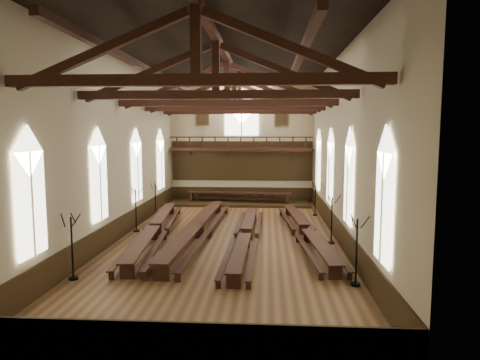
% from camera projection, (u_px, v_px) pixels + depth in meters
% --- Properties ---
extents(ground, '(26.00, 26.00, 0.00)m').
position_uv_depth(ground, '(228.00, 239.00, 23.51)').
color(ground, brown).
rests_on(ground, ground).
extents(room_walls, '(26.00, 26.00, 26.00)m').
position_uv_depth(room_walls, '(227.00, 121.00, 22.79)').
color(room_walls, '#BEA88F').
rests_on(room_walls, ground).
extents(wainscot_band, '(12.00, 26.00, 1.20)m').
position_uv_depth(wainscot_band, '(228.00, 228.00, 23.44)').
color(wainscot_band, '#33220F').
rests_on(wainscot_band, ground).
extents(side_windows, '(11.85, 19.80, 4.50)m').
position_uv_depth(side_windows, '(227.00, 171.00, 23.10)').
color(side_windows, white).
rests_on(side_windows, room_walls).
extents(end_window, '(2.80, 0.12, 3.80)m').
position_uv_depth(end_window, '(242.00, 116.00, 35.50)').
color(end_window, white).
rests_on(end_window, room_walls).
extents(minstrels_gallery, '(11.80, 1.24, 3.70)m').
position_uv_depth(minstrels_gallery, '(241.00, 156.00, 35.63)').
color(minstrels_gallery, '#3A1B12').
rests_on(minstrels_gallery, room_walls).
extents(portraits, '(7.75, 0.09, 1.45)m').
position_uv_depth(portraits, '(242.00, 117.00, 35.51)').
color(portraits, brown).
rests_on(portraits, room_walls).
extents(roof_trusses, '(11.70, 25.70, 2.80)m').
position_uv_depth(roof_trusses, '(227.00, 87.00, 22.60)').
color(roof_trusses, '#3A1B12').
rests_on(roof_trusses, room_walls).
extents(refectory_row_a, '(2.19, 14.44, 0.74)m').
position_uv_depth(refectory_row_a, '(154.00, 228.00, 23.82)').
color(refectory_row_a, '#3A1B12').
rests_on(refectory_row_a, ground).
extents(refectory_row_b, '(1.93, 15.08, 0.82)m').
position_uv_depth(refectory_row_b, '(197.00, 227.00, 23.84)').
color(refectory_row_b, '#3A1B12').
rests_on(refectory_row_b, ground).
extents(refectory_row_c, '(1.51, 13.84, 0.69)m').
position_uv_depth(refectory_row_c, '(246.00, 234.00, 22.51)').
color(refectory_row_c, '#3A1B12').
rests_on(refectory_row_c, ground).
extents(refectory_row_d, '(1.94, 13.92, 0.69)m').
position_uv_depth(refectory_row_d, '(306.00, 230.00, 23.52)').
color(refectory_row_d, '#3A1B12').
rests_on(refectory_row_d, ground).
extents(dais, '(11.40, 3.15, 0.21)m').
position_uv_depth(dais, '(239.00, 203.00, 34.81)').
color(dais, '#33220F').
rests_on(dais, ground).
extents(high_table, '(8.51, 1.72, 0.79)m').
position_uv_depth(high_table, '(239.00, 194.00, 34.73)').
color(high_table, '#3A1B12').
rests_on(high_table, dais).
extents(high_chairs, '(6.71, 0.42, 0.92)m').
position_uv_depth(high_chairs, '(240.00, 194.00, 35.55)').
color(high_chairs, '#3A1B12').
rests_on(high_chairs, dais).
extents(candelabrum_left_near, '(0.81, 0.77, 2.69)m').
position_uv_depth(candelabrum_left_near, '(73.00, 260.00, 16.95)').
color(candelabrum_left_near, black).
rests_on(candelabrum_left_near, ground).
extents(candelabrum_left_mid, '(0.76, 0.82, 2.68)m').
position_uv_depth(candelabrum_left_mid, '(136.00, 218.00, 25.17)').
color(candelabrum_left_mid, black).
rests_on(candelabrum_left_mid, ground).
extents(candelabrum_left_far, '(0.73, 0.69, 2.40)m').
position_uv_depth(candelabrum_left_far, '(156.00, 207.00, 29.57)').
color(candelabrum_left_far, black).
rests_on(candelabrum_left_far, ground).
extents(candelabrum_right_near, '(0.74, 0.84, 2.75)m').
position_uv_depth(candelabrum_right_near, '(356.00, 264.00, 16.28)').
color(candelabrum_right_near, black).
rests_on(candelabrum_right_near, ground).
extents(candelabrum_right_mid, '(0.70, 0.80, 2.61)m').
position_uv_depth(candelabrum_right_mid, '(331.00, 229.00, 22.50)').
color(candelabrum_right_mid, black).
rests_on(candelabrum_right_mid, ground).
extents(candelabrum_right_far, '(0.67, 0.71, 2.34)m').
position_uv_depth(candelabrum_right_far, '(315.00, 206.00, 30.09)').
color(candelabrum_right_far, black).
rests_on(candelabrum_right_far, ground).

